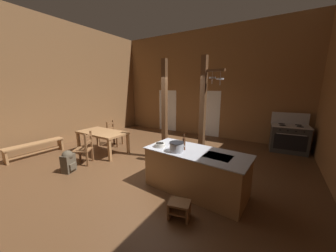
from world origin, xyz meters
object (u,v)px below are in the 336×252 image
Objects in this scene: backpack at (68,161)px; stockpot_on_counter at (177,147)px; kitchen_island at (196,171)px; step_stool at (179,208)px; stove_range at (289,138)px; mixing_bowl_on_counter at (160,145)px; ladderback_chair_by_post at (84,149)px; dining_table at (102,134)px; bench_along_left_wall at (35,147)px; ladderback_chair_near_window at (114,134)px; bottle_tall_on_counter at (184,144)px.

stockpot_on_counter is at bearing 14.32° from backpack.
kitchen_island is 0.99m from step_stool.
stove_range is 4.91m from mixing_bowl_on_counter.
ladderback_chair_by_post is 2.55m from mixing_bowl_on_counter.
kitchen_island is at bearing -7.94° from dining_table.
stove_range reaches higher than bench_along_left_wall.
ladderback_chair_near_window is at bearing 155.30° from mixing_bowl_on_counter.
ladderback_chair_by_post is at bearing -173.26° from kitchen_island.
stockpot_on_counter is 1.61× the size of mixing_bowl_on_counter.
dining_table is 1.02× the size of bench_along_left_wall.
backpack is 1.72× the size of bottle_tall_on_counter.
ladderback_chair_near_window is 2.33m from backpack.
bench_along_left_wall is 5.09m from bottle_tall_on_counter.
ladderback_chair_by_post is at bearing 100.84° from backpack.
bench_along_left_wall is at bearing 179.16° from step_stool.
backpack is at bearing -79.16° from ladderback_chair_by_post.
step_stool is at bearing -9.20° from ladderback_chair_by_post.
mixing_bowl_on_counter is (-0.47, 0.07, -0.06)m from stockpot_on_counter.
step_stool is (0.11, -0.95, -0.27)m from kitchen_island.
step_stool is at bearing -83.33° from kitchen_island.
ladderback_chair_by_post is 4.07× the size of mixing_bowl_on_counter.
stove_range reaches higher than kitchen_island.
mixing_bowl_on_counter is at bearing 172.02° from stockpot_on_counter.
ladderback_chair_near_window is 1.00× the size of ladderback_chair_by_post.
stockpot_on_counter is (3.57, -1.49, 0.54)m from ladderback_chair_near_window.
stove_range is at bearing 44.60° from backpack.
bench_along_left_wall is (-1.62, -1.37, -0.34)m from dining_table.
stove_range is 0.77× the size of dining_table.
kitchen_island is 3.74× the size of backpack.
stockpot_on_counter is (2.85, 0.73, 0.68)m from backpack.
kitchen_island is 1.31× the size of dining_table.
stove_range is 2.21× the size of backpack.
stove_range is 1.39× the size of ladderback_chair_by_post.
kitchen_island is 2.35× the size of ladderback_chair_near_window.
stove_range reaches higher than dining_table.
stockpot_on_counter is at bearing 3.23° from ladderback_chair_by_post.
stockpot_on_counter is at bearing 7.49° from bench_along_left_wall.
kitchen_island is at bearing 6.74° from ladderback_chair_by_post.
step_stool is at bearing -21.25° from dining_table.
backpack is at bearing -72.19° from ladderback_chair_near_window.
bench_along_left_wall is 4.86× the size of bottle_tall_on_counter.
step_stool is 4.60m from ladderback_chair_near_window.
stove_range reaches higher than step_stool.
bench_along_left_wall is at bearing -121.82° from ladderback_chair_near_window.
ladderback_chair_near_window is (-4.02, 2.21, 0.27)m from step_stool.
backpack is 2.59m from mixing_bowl_on_counter.
bottle_tall_on_counter reaches higher than backpack.
mixing_bowl_on_counter is at bearing 18.45° from backpack.
ladderback_chair_near_window is 2.75× the size of bottle_tall_on_counter.
stove_range is 8.54m from bench_along_left_wall.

